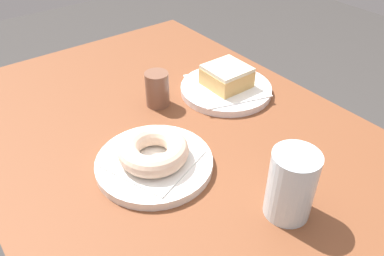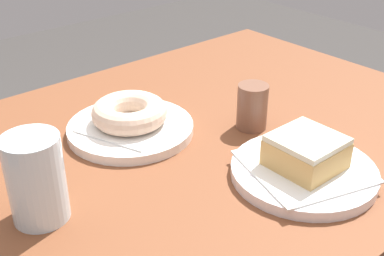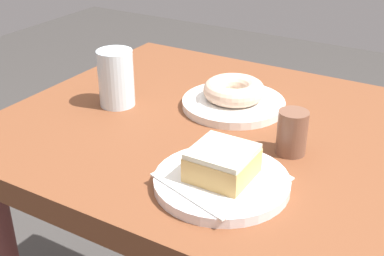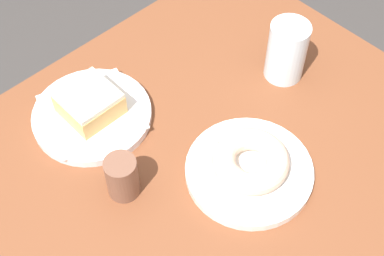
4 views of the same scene
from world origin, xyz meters
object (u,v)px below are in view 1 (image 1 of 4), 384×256
object	(u,v)px
donut_glazed_square	(227,76)
plate_sugar_ring	(154,163)
donut_sugar_ring	(153,150)
sugar_jar	(157,89)
plate_glazed_square	(226,89)
water_glass	(291,185)

from	to	relation	value
donut_glazed_square	plate_sugar_ring	bearing A→B (deg)	-67.05
plate_sugar_ring	donut_sugar_ring	bearing A→B (deg)	0.00
donut_sugar_ring	sugar_jar	distance (m)	0.20
sugar_jar	donut_glazed_square	bearing A→B (deg)	70.93
plate_sugar_ring	donut_sugar_ring	xyz separation A→B (m)	(0.00, 0.00, 0.03)
plate_glazed_square	water_glass	bearing A→B (deg)	-26.28
donut_glazed_square	sugar_jar	xyz separation A→B (m)	(-0.05, -0.15, -0.00)
water_glass	sugar_jar	world-z (taller)	water_glass
plate_sugar_ring	sugar_jar	size ratio (longest dim) A/B	2.70
donut_glazed_square	plate_sugar_ring	distance (m)	0.29
plate_glazed_square	water_glass	world-z (taller)	water_glass
plate_glazed_square	plate_sugar_ring	xyz separation A→B (m)	(0.11, -0.26, -0.00)
plate_glazed_square	donut_glazed_square	world-z (taller)	donut_glazed_square
donut_sugar_ring	donut_glazed_square	bearing A→B (deg)	112.95
donut_glazed_square	plate_sugar_ring	world-z (taller)	donut_glazed_square
plate_sugar_ring	donut_sugar_ring	world-z (taller)	donut_sugar_ring
donut_glazed_square	donut_sugar_ring	bearing A→B (deg)	-67.05
donut_glazed_square	water_glass	world-z (taller)	water_glass
donut_sugar_ring	sugar_jar	world-z (taller)	sugar_jar
plate_sugar_ring	water_glass	xyz separation A→B (m)	(0.21, 0.11, 0.05)
plate_glazed_square	donut_glazed_square	bearing A→B (deg)	0.00
plate_sugar_ring	sugar_jar	xyz separation A→B (m)	(-0.16, 0.11, 0.03)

